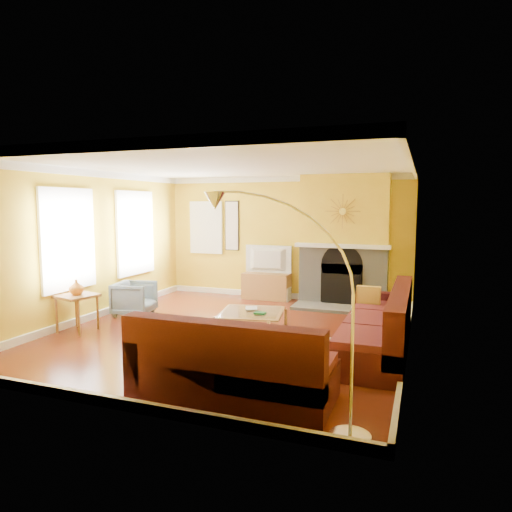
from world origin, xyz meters
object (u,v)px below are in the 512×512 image
at_px(coffee_table, 252,323).
at_px(side_table, 78,313).
at_px(arc_lamp, 286,314).
at_px(sectional_sofa, 298,324).
at_px(armchair, 135,298).
at_px(media_console, 267,286).

relative_size(coffee_table, side_table, 1.58).
height_order(coffee_table, arc_lamp, arc_lamp).
bearing_deg(coffee_table, side_table, -163.64).
bearing_deg(sectional_sofa, side_table, -178.68).
xyz_separation_m(armchair, side_table, (-0.21, -1.28, -0.01)).
xyz_separation_m(media_console, armchair, (-1.85, -2.30, 0.03)).
bearing_deg(coffee_table, sectional_sofa, -36.98).
height_order(sectional_sofa, media_console, sectional_sofa).
bearing_deg(sectional_sofa, arc_lamp, -78.00).
bearing_deg(side_table, armchair, 80.74).
relative_size(sectional_sofa, media_console, 3.80).
bearing_deg(arc_lamp, armchair, 140.35).
height_order(side_table, arc_lamp, arc_lamp).
bearing_deg(side_table, sectional_sofa, 1.32).
bearing_deg(sectional_sofa, coffee_table, 143.02).
xyz_separation_m(coffee_table, side_table, (-2.76, -0.81, 0.12)).
relative_size(media_console, side_table, 1.70).
distance_m(sectional_sofa, coffee_table, 1.23).
xyz_separation_m(coffee_table, arc_lamp, (1.40, -2.81, 0.90)).
distance_m(sectional_sofa, armchair, 3.71).
bearing_deg(coffee_table, media_console, 104.12).
distance_m(sectional_sofa, media_console, 3.87).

